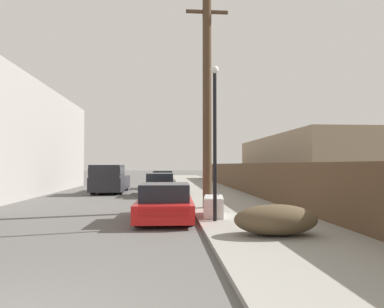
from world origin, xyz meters
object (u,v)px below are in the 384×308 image
(pickup_truck, at_px, (110,179))
(street_lamp, at_px, (215,131))
(discarded_fridge, at_px, (214,206))
(utility_pole, at_px, (207,96))
(parked_sports_car_red, at_px, (165,203))
(car_parked_far, at_px, (162,180))
(car_parked_mid, at_px, (160,185))
(brush_pile, at_px, (276,220))

(pickup_truck, xyz_separation_m, street_lamp, (5.37, -12.63, 2.06))
(discarded_fridge, height_order, utility_pole, utility_pole)
(utility_pole, height_order, street_lamp, utility_pole)
(parked_sports_car_red, distance_m, utility_pole, 5.16)
(car_parked_far, relative_size, utility_pole, 0.50)
(car_parked_far, relative_size, pickup_truck, 0.87)
(pickup_truck, relative_size, utility_pole, 0.58)
(parked_sports_car_red, bearing_deg, utility_pole, 55.15)
(car_parked_far, distance_m, street_lamp, 17.47)
(discarded_fridge, bearing_deg, street_lamp, -87.64)
(discarded_fridge, distance_m, car_parked_mid, 9.71)
(brush_pile, bearing_deg, car_parked_far, 99.21)
(discarded_fridge, xyz_separation_m, utility_pole, (0.05, 2.30, 4.36))
(parked_sports_car_red, xyz_separation_m, car_parked_mid, (-0.32, 9.56, 0.07))
(street_lamp, bearing_deg, pickup_truck, 113.04)
(car_parked_mid, bearing_deg, utility_pole, -72.80)
(car_parked_mid, relative_size, utility_pole, 0.50)
(utility_pole, xyz_separation_m, brush_pile, (1.08, -5.70, -4.31))
(car_parked_far, xyz_separation_m, street_lamp, (1.91, -17.21, 2.34))
(discarded_fridge, distance_m, street_lamp, 2.78)
(utility_pole, bearing_deg, street_lamp, -92.72)
(discarded_fridge, height_order, car_parked_mid, car_parked_mid)
(car_parked_far, bearing_deg, brush_pile, -85.02)
(utility_pole, bearing_deg, car_parked_far, 98.56)
(discarded_fridge, bearing_deg, car_parked_mid, 110.15)
(car_parked_mid, bearing_deg, pickup_truck, 150.57)
(utility_pole, relative_size, street_lamp, 1.85)
(utility_pole, xyz_separation_m, street_lamp, (-0.16, -3.41, -1.81))
(parked_sports_car_red, relative_size, pickup_truck, 0.79)
(discarded_fridge, height_order, street_lamp, street_lamp)
(car_parked_mid, distance_m, car_parked_far, 6.61)
(parked_sports_car_red, xyz_separation_m, car_parked_far, (-0.32, 16.17, 0.09))
(car_parked_far, distance_m, pickup_truck, 5.74)
(parked_sports_car_red, distance_m, pickup_truck, 12.20)
(utility_pole, bearing_deg, pickup_truck, 120.96)
(discarded_fridge, relative_size, parked_sports_car_red, 0.41)
(car_parked_mid, bearing_deg, car_parked_far, 91.06)
(brush_pile, bearing_deg, discarded_fridge, 108.47)
(pickup_truck, xyz_separation_m, utility_pole, (5.54, -9.23, 3.87))
(discarded_fridge, bearing_deg, car_parked_far, 105.26)
(parked_sports_car_red, bearing_deg, street_lamp, -31.45)
(car_parked_mid, distance_m, brush_pile, 13.27)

